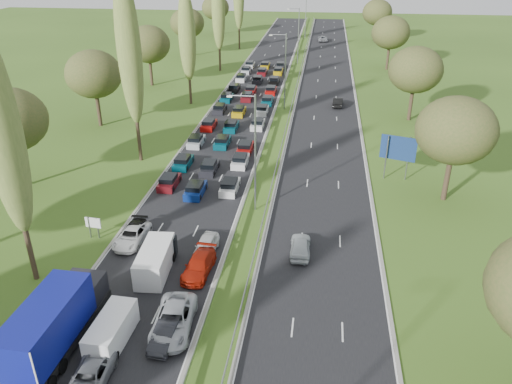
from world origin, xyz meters
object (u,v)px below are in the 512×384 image
(near_car_2, at_px, (132,236))
(near_car_3, at_px, (132,233))
(info_sign, at_px, (93,225))
(white_van_front, at_px, (113,328))
(direction_sign, at_px, (398,150))
(blue_lorry, at_px, (56,321))
(white_van_rear, at_px, (156,259))

(near_car_2, bearing_deg, near_car_3, 106.81)
(info_sign, bearing_deg, white_van_front, -60.95)
(white_van_front, bearing_deg, near_car_2, 107.05)
(near_car_3, relative_size, direction_sign, 0.88)
(direction_sign, bearing_deg, white_van_front, -126.70)
(blue_lorry, bearing_deg, white_van_rear, 69.93)
(white_van_front, height_order, white_van_rear, white_van_rear)
(info_sign, bearing_deg, near_car_3, 2.23)
(white_van_rear, bearing_deg, blue_lorry, -115.77)
(near_car_3, xyz_separation_m, info_sign, (-3.59, -0.14, 0.68))
(near_car_3, distance_m, blue_lorry, 13.76)
(white_van_front, bearing_deg, near_car_3, 107.03)
(info_sign, distance_m, direction_sign, 33.48)
(blue_lorry, distance_m, white_van_front, 3.68)
(white_van_front, xyz_separation_m, white_van_rear, (0.37, 8.16, 0.15))
(white_van_front, height_order, direction_sign, direction_sign)
(near_car_3, distance_m, info_sign, 3.66)
(near_car_2, relative_size, near_car_3, 1.07)
(blue_lorry, xyz_separation_m, direction_sign, (25.21, 30.47, 1.41))
(near_car_2, bearing_deg, blue_lorry, -87.99)
(white_van_rear, bearing_deg, near_car_3, 125.88)
(blue_lorry, bearing_deg, near_car_3, 91.65)
(white_van_rear, distance_m, direction_sign, 30.30)
(near_car_3, height_order, direction_sign, direction_sign)
(near_car_2, bearing_deg, direction_sign, 37.06)
(white_van_front, distance_m, white_van_rear, 8.17)
(near_car_2, bearing_deg, info_sign, 177.41)
(near_car_3, xyz_separation_m, blue_lorry, (-0.00, -13.68, 1.47))
(near_car_3, distance_m, white_van_front, 13.01)
(near_car_3, height_order, info_sign, info_sign)
(white_van_rear, bearing_deg, near_car_2, 128.15)
(info_sign, bearing_deg, direction_sign, 30.45)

